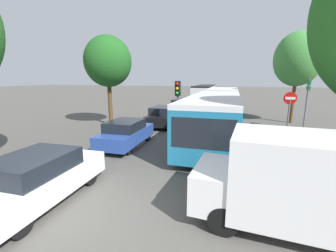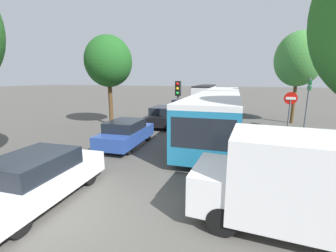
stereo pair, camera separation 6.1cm
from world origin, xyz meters
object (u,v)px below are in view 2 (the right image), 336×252
object	(u,v)px
queued_car_blue	(126,133)
traffic_light	(178,96)
articulated_bus	(219,107)
tree_right_mid	(298,61)
queued_car_black	(164,116)
white_van	(312,183)
city_bus_rear	(205,92)
queued_car_white	(37,178)
tree_left_mid	(108,62)
direction_sign_post	(308,94)
no_entry_sign	(290,109)
queued_car_red	(183,106)

from	to	relation	value
queued_car_blue	traffic_light	distance (m)	4.16
traffic_light	articulated_bus	bearing A→B (deg)	146.06
articulated_bus	tree_right_mid	size ratio (longest dim) A/B	2.50
queued_car_black	traffic_light	bearing A→B (deg)	-146.63
articulated_bus	white_van	distance (m)	11.50
city_bus_rear	queued_car_white	size ratio (longest dim) A/B	2.70
queued_car_blue	tree_left_mid	xyz separation A→B (m)	(-3.83, 4.72, 4.07)
traffic_light	queued_car_blue	bearing A→B (deg)	-28.40
articulated_bus	queued_car_blue	distance (m)	7.57
articulated_bus	white_van	world-z (taller)	articulated_bus
city_bus_rear	tree_right_mid	bearing A→B (deg)	-151.58
queued_car_white	articulated_bus	bearing A→B (deg)	-20.84
direction_sign_post	articulated_bus	bearing A→B (deg)	7.99
articulated_bus	queued_car_blue	bearing A→B (deg)	-35.83
queued_car_blue	traffic_light	xyz separation A→B (m)	(1.96, 3.20, 1.79)
city_bus_rear	tree_left_mid	bearing A→B (deg)	167.74
white_van	tree_right_mid	world-z (taller)	tree_right_mid
direction_sign_post	no_entry_sign	bearing A→B (deg)	66.94
queued_car_blue	direction_sign_post	distance (m)	11.86
articulated_bus	city_bus_rear	world-z (taller)	articulated_bus
articulated_bus	direction_sign_post	size ratio (longest dim) A/B	4.93
city_bus_rear	queued_car_blue	distance (m)	26.29
queued_car_red	traffic_light	bearing A→B (deg)	-170.09
white_van	tree_left_mid	bearing A→B (deg)	-37.57
city_bus_rear	queued_car_blue	bearing A→B (deg)	177.87
queued_car_red	queued_car_black	bearing A→B (deg)	178.47
tree_right_mid	queued_car_black	bearing A→B (deg)	-156.08
queued_car_blue	no_entry_sign	xyz separation A→B (m)	(8.36, 3.76, 1.17)
queued_car_white	traffic_light	distance (m)	9.32
articulated_bus	tree_left_mid	size ratio (longest dim) A/B	2.66
queued_car_white	queued_car_blue	bearing A→B (deg)	0.04
no_entry_sign	city_bus_rear	bearing A→B (deg)	-159.94
queued_car_red	direction_sign_post	distance (m)	11.23
traffic_light	white_van	bearing A→B (deg)	37.12
city_bus_rear	traffic_light	xyz separation A→B (m)	(1.83, -23.08, 1.07)
queued_car_red	no_entry_sign	world-z (taller)	no_entry_sign
articulated_bus	traffic_light	distance (m)	3.91
articulated_bus	queued_car_black	world-z (taller)	articulated_bus
queued_car_white	queued_car_blue	distance (m)	5.80
articulated_bus	queued_car_black	bearing A→B (deg)	-83.35
queued_car_white	queued_car_blue	world-z (taller)	queued_car_white
queued_car_white	tree_right_mid	xyz separation A→B (m)	(9.46, 15.65, 4.17)
articulated_bus	white_van	size ratio (longest dim) A/B	3.49
queued_car_black	traffic_light	world-z (taller)	traffic_light
no_entry_sign	tree_right_mid	xyz separation A→B (m)	(1.36, 6.10, 3.03)
articulated_bus	queued_car_blue	xyz separation A→B (m)	(-4.25, -6.22, -0.81)
white_van	tree_right_mid	xyz separation A→B (m)	(2.33, 14.70, 3.67)
traffic_light	tree_left_mid	xyz separation A→B (m)	(-5.79, 1.52, 2.28)
tree_left_mid	tree_right_mid	distance (m)	14.49
tree_left_mid	direction_sign_post	bearing A→B (deg)	6.89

